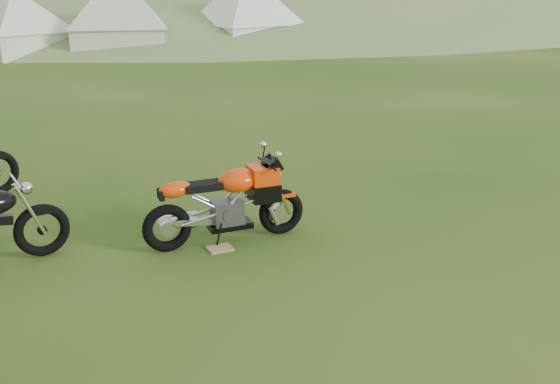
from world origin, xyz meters
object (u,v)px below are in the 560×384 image
tent_mid (118,15)px  tent_right (246,13)px  sport_motorcycle (225,197)px  tent_left (17,21)px  plywood_board (220,248)px  caravan (252,19)px

tent_mid → tent_right: 5.00m
sport_motorcycle → tent_mid: size_ratio=0.53×
tent_mid → sport_motorcycle: bearing=-84.2°
tent_left → tent_right: (8.25, -2.33, 0.17)m
plywood_board → caravan: (11.69, 19.71, 1.00)m
tent_right → caravan: 3.18m
tent_mid → tent_right: tent_mid is taller
plywood_board → caravan: size_ratio=0.06×
sport_motorcycle → tent_mid: tent_mid is taller
tent_right → plywood_board: bearing=-123.8°
tent_left → tent_mid: tent_mid is taller
plywood_board → tent_mid: size_ratio=0.08×
plywood_board → tent_left: tent_left is taller
plywood_board → caravan: 22.94m
plywood_board → tent_mid: 18.97m
sport_motorcycle → plywood_board: 0.56m
tent_mid → tent_left: bearing=-178.7°
tent_right → sport_motorcycle: bearing=-123.6°
tent_left → tent_mid: size_ratio=0.87×
tent_right → caravan: size_ratio=0.76×
sport_motorcycle → plywood_board: bearing=-126.9°
tent_mid → caravan: bearing=33.5°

